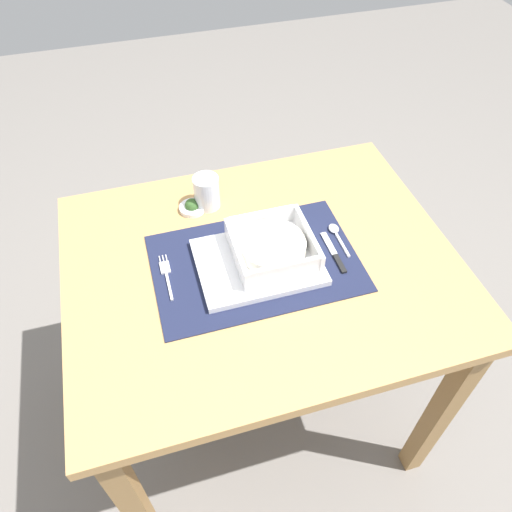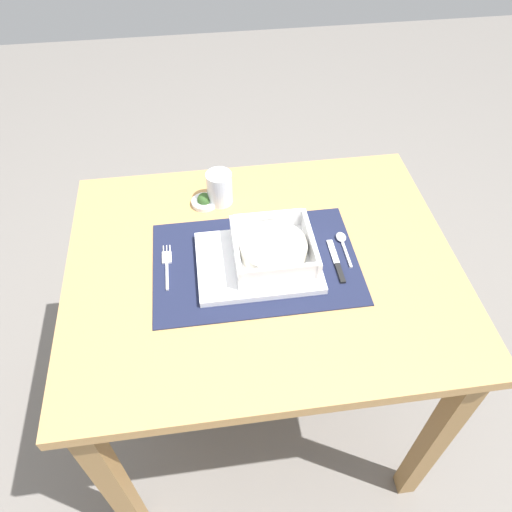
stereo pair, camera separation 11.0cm
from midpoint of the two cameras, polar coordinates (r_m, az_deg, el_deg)
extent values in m
plane|color=slate|center=(1.76, 2.39, -17.17)|extent=(6.00, 6.00, 0.00)
cube|color=#B2844C|center=(1.14, 3.52, -1.41)|extent=(0.90, 0.73, 0.03)
cube|color=olive|center=(1.32, -13.72, -24.57)|extent=(0.05, 0.05, 0.71)
cube|color=olive|center=(1.42, 22.37, -19.26)|extent=(0.05, 0.05, 0.71)
cube|color=olive|center=(1.63, -13.14, -3.10)|extent=(0.05, 0.05, 0.71)
cube|color=olive|center=(1.71, 14.36, -0.25)|extent=(0.05, 0.05, 0.71)
cube|color=#191E38|center=(1.12, 2.80, -1.13)|extent=(0.47, 0.31, 0.00)
cube|color=white|center=(1.11, 3.04, -0.87)|extent=(0.28, 0.21, 0.02)
cube|color=white|center=(1.12, 4.84, 0.11)|extent=(0.18, 0.18, 0.01)
cube|color=white|center=(1.08, 0.53, 0.63)|extent=(0.01, 0.18, 0.04)
cube|color=white|center=(1.11, 9.21, 1.49)|extent=(0.01, 0.18, 0.04)
cube|color=white|center=(1.04, 5.83, -2.30)|extent=(0.16, 0.01, 0.04)
cube|color=white|center=(1.15, 4.11, 4.11)|extent=(0.16, 0.01, 0.04)
cylinder|color=silver|center=(1.10, 4.90, 0.81)|extent=(0.15, 0.15, 0.03)
cube|color=silver|center=(1.10, -7.55, -2.52)|extent=(0.01, 0.08, 0.00)
cube|color=silver|center=(1.14, -7.69, -0.33)|extent=(0.02, 0.04, 0.00)
cylinder|color=silver|center=(1.16, -8.13, 0.63)|extent=(0.00, 0.02, 0.00)
cylinder|color=silver|center=(1.16, -7.75, 0.67)|extent=(0.00, 0.02, 0.00)
cylinder|color=silver|center=(1.16, -7.37, 0.71)|extent=(0.00, 0.02, 0.00)
cube|color=silver|center=(1.17, 13.23, 0.00)|extent=(0.01, 0.08, 0.00)
ellipsoid|color=silver|center=(1.20, 12.50, 2.04)|extent=(0.02, 0.03, 0.01)
cube|color=black|center=(1.12, 12.58, -2.11)|extent=(0.01, 0.06, 0.01)
cube|color=silver|center=(1.17, 11.68, 0.34)|extent=(0.01, 0.08, 0.00)
cylinder|color=white|center=(1.25, -1.76, 7.82)|extent=(0.07, 0.07, 0.09)
cylinder|color=#338C3F|center=(1.26, -1.74, 7.27)|extent=(0.05, 0.05, 0.05)
cylinder|color=white|center=(1.27, -3.56, 6.16)|extent=(0.07, 0.07, 0.01)
sphere|color=#335926|center=(1.26, -3.58, 6.46)|extent=(0.04, 0.04, 0.04)
camera|label=1|loc=(0.06, -87.13, 3.15)|focal=34.25mm
camera|label=2|loc=(0.06, 92.87, -3.15)|focal=34.25mm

